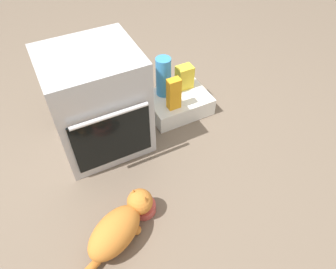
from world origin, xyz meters
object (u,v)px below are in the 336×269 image
at_px(oven, 97,103).
at_px(cat, 119,227).
at_px(water_bottle, 163,77).
at_px(snack_bag, 184,77).
at_px(pantry_cabinet, 178,103).
at_px(food_bowl, 144,207).
at_px(juice_carton, 174,94).

bearing_deg(oven, cat, -102.26).
xyz_separation_m(cat, water_bottle, (0.68, 0.85, 0.18)).
bearing_deg(snack_bag, pantry_cabinet, -139.92).
relative_size(food_bowl, water_bottle, 0.48).
bearing_deg(pantry_cabinet, food_bowl, -130.98).
distance_m(oven, snack_bag, 0.72).
distance_m(snack_bag, water_bottle, 0.18).
height_order(oven, food_bowl, oven).
xyz_separation_m(cat, snack_bag, (0.86, 0.85, 0.12)).
bearing_deg(pantry_cabinet, snack_bag, 40.08).
distance_m(oven, pantry_cabinet, 0.67).
xyz_separation_m(oven, food_bowl, (0.02, -0.63, -0.31)).
height_order(food_bowl, water_bottle, water_bottle).
bearing_deg(snack_bag, oven, -169.84).
height_order(pantry_cabinet, cat, cat).
relative_size(oven, pantry_cabinet, 1.53).
height_order(cat, water_bottle, water_bottle).
bearing_deg(oven, water_bottle, 13.64).
xyz_separation_m(snack_bag, juice_carton, (-0.18, -0.17, 0.03)).
bearing_deg(water_bottle, pantry_cabinet, -44.80).
distance_m(food_bowl, juice_carton, 0.80).
relative_size(pantry_cabinet, juice_carton, 1.89).
bearing_deg(food_bowl, water_bottle, 56.19).
relative_size(cat, snack_bag, 3.60).
distance_m(oven, juice_carton, 0.53).
relative_size(snack_bag, water_bottle, 0.60).
distance_m(food_bowl, water_bottle, 0.94).
relative_size(cat, water_bottle, 2.16).
relative_size(oven, water_bottle, 2.32).
xyz_separation_m(food_bowl, snack_bag, (0.68, 0.75, 0.19)).
relative_size(food_bowl, cat, 0.22).
bearing_deg(cat, water_bottle, 23.02).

